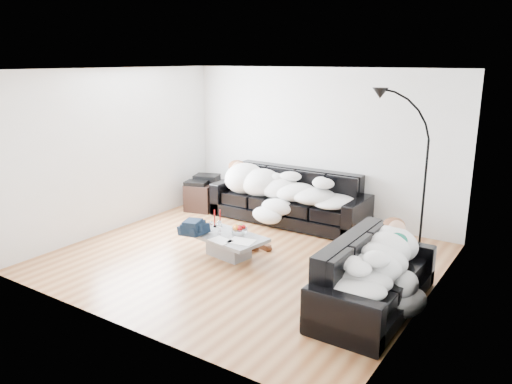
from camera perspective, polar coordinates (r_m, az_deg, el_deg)
The scene contains 24 objects.
ground at distance 7.14m, azimuth -1.34°, elevation -7.52°, with size 5.00×5.00×0.00m, color #96552D.
wall_back at distance 8.66m, azimuth 7.17°, elevation 5.35°, with size 5.00×0.02×2.60m, color silver.
wall_left at distance 8.41m, azimuth -15.58°, elevation 4.63°, with size 0.02×4.50×2.60m, color silver.
wall_right at distance 5.74m, azimuth 19.54°, elevation -0.35°, with size 0.02×4.50×2.60m, color silver.
ceiling at distance 6.60m, azimuth -1.48°, elevation 13.83°, with size 5.00×5.00×0.00m, color white.
sofa_back at distance 8.56m, azimuth 3.75°, elevation -0.56°, with size 2.72×0.94×0.89m, color black.
sofa_right at distance 5.80m, azimuth 13.47°, elevation -9.22°, with size 1.96×0.84×0.79m, color black.
sleeper_back at distance 8.46m, azimuth 3.60°, elevation 0.71°, with size 2.30×0.79×0.46m, color white, non-canonical shape.
sleeper_right at distance 5.71m, azimuth 13.61°, elevation -7.12°, with size 1.68×0.71×0.41m, color white, non-canonical shape.
teal_cushion at distance 6.23m, azimuth 15.08°, elevation -4.38°, with size 0.36×0.30×0.20m, color #0D6046.
coffee_table at distance 7.15m, azimuth -3.16°, elevation -6.15°, with size 1.07×0.62×0.31m, color #939699.
fruit_bowl at distance 7.12m, azimuth -1.90°, elevation -4.29°, with size 0.23×0.23×0.14m, color white.
wine_glass_a at distance 7.25m, azimuth -4.21°, elevation -3.88°, with size 0.07×0.07×0.16m, color white.
wine_glass_b at distance 7.26m, azimuth -5.10°, elevation -3.92°, with size 0.06×0.06×0.15m, color white.
wine_glass_c at distance 7.12m, azimuth -4.25°, elevation -4.19°, with size 0.07×0.07×0.17m, color white.
candle_left at distance 7.42m, azimuth -4.75°, elevation -3.04°, with size 0.05×0.05×0.26m, color maroon.
candle_right at distance 7.44m, azimuth -4.13°, elevation -2.99°, with size 0.05×0.05×0.25m, color maroon.
newspaper_a at distance 6.86m, azimuth -1.66°, elevation -5.62°, with size 0.35×0.27×0.01m, color silver.
newspaper_b at distance 6.90m, azimuth -4.05°, elevation -5.52°, with size 0.31×0.22×0.01m, color silver.
navy_jacket at distance 7.13m, azimuth -7.35°, elevation -3.45°, with size 0.40×0.34×0.20m, color black, non-canonical shape.
shoes at distance 7.42m, azimuth -0.04°, elevation -6.22°, with size 0.43×0.31×0.10m, color #472311, non-canonical shape.
av_cabinet at distance 9.41m, azimuth -5.98°, elevation -0.40°, with size 0.50×0.72×0.50m, color black.
stereo at distance 9.33m, azimuth -6.03°, elevation 1.46°, with size 0.44×0.34×0.13m, color black.
floor_lamp at distance 7.21m, azimuth 18.70°, elevation 0.56°, with size 0.75×0.30×2.07m, color black, non-canonical shape.
Camera 1 is at (3.78, -5.41, 2.73)m, focal length 35.00 mm.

